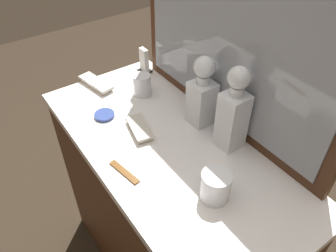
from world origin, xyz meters
TOP-DOWN VIEW (x-y plane):
  - dresser at (0.00, 0.00)m, footprint 1.05×0.50m
  - dresser_mirror at (0.00, 0.23)m, footprint 0.88×0.03m
  - crystal_decanter_far_right at (-0.03, 0.17)m, footprint 0.08×0.08m
  - crystal_decanter_far_left at (0.11, 0.17)m, footprint 0.08×0.08m
  - crystal_tumbler_far_left at (0.25, -0.02)m, footprint 0.09×0.09m
  - crystal_tumbler_rear at (-0.30, 0.08)m, footprint 0.07×0.07m
  - silver_brush_center at (-0.45, -0.04)m, footprint 0.18×0.09m
  - silver_brush_left at (-0.11, -0.04)m, footprint 0.15×0.09m
  - porcelain_dish at (-0.25, -0.11)m, footprint 0.07×0.07m
  - tortoiseshell_comb at (0.03, -0.18)m, footprint 0.12×0.04m
  - napkin_holder at (-0.44, 0.18)m, footprint 0.05×0.05m

SIDE VIEW (x-z plane):
  - dresser at x=0.00m, z-range 0.00..0.87m
  - tortoiseshell_comb at x=0.03m, z-range 0.86..0.87m
  - porcelain_dish at x=-0.25m, z-range 0.86..0.88m
  - silver_brush_left at x=-0.11m, z-range 0.86..0.89m
  - silver_brush_center at x=-0.45m, z-range 0.86..0.89m
  - crystal_tumbler_rear at x=-0.30m, z-range 0.86..0.95m
  - crystal_tumbler_far_left at x=0.25m, z-range 0.86..0.95m
  - napkin_holder at x=-0.44m, z-range 0.86..0.97m
  - crystal_decanter_far_right at x=-0.03m, z-range 0.84..1.10m
  - crystal_decanter_far_left at x=0.11m, z-range 0.84..1.13m
  - dresser_mirror at x=0.00m, z-range 0.86..1.57m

